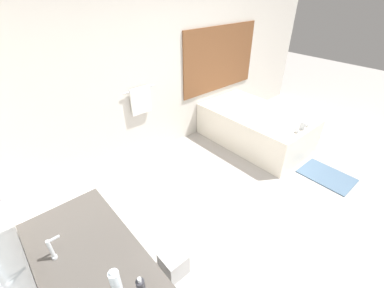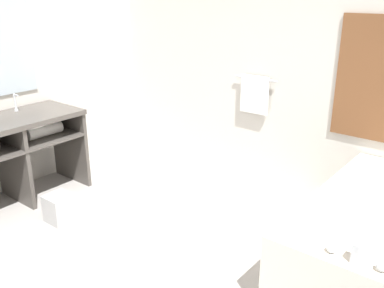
# 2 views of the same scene
# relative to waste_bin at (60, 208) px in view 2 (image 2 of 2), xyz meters

# --- Properties ---
(ground_plane) EXTENTS (16.00, 16.00, 0.00)m
(ground_plane) POSITION_rel_waste_bin_xyz_m (1.20, -0.26, -0.13)
(ground_plane) COLOR #A8A39E
(ground_plane) RESTS_ON ground
(wall_back_with_blinds) EXTENTS (7.40, 0.13, 2.70)m
(wall_back_with_blinds) POSITION_rel_waste_bin_xyz_m (1.25, 1.97, 1.22)
(wall_back_with_blinds) COLOR silver
(wall_back_with_blinds) RESTS_ON ground_plane
(vanity_counter) EXTENTS (0.64, 1.39, 0.87)m
(vanity_counter) POSITION_rel_waste_bin_xyz_m (-0.67, -0.01, 0.50)
(vanity_counter) COLOR #4C4742
(vanity_counter) RESTS_ON ground_plane
(sink_faucet) EXTENTS (0.09, 0.04, 0.18)m
(sink_faucet) POSITION_rel_waste_bin_xyz_m (-0.85, 0.18, 0.83)
(sink_faucet) COLOR silver
(sink_faucet) RESTS_ON vanity_counter
(waste_bin) EXTENTS (0.23, 0.23, 0.26)m
(waste_bin) POSITION_rel_waste_bin_xyz_m (0.00, 0.00, 0.00)
(waste_bin) COLOR #B2B2B2
(waste_bin) RESTS_ON ground_plane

